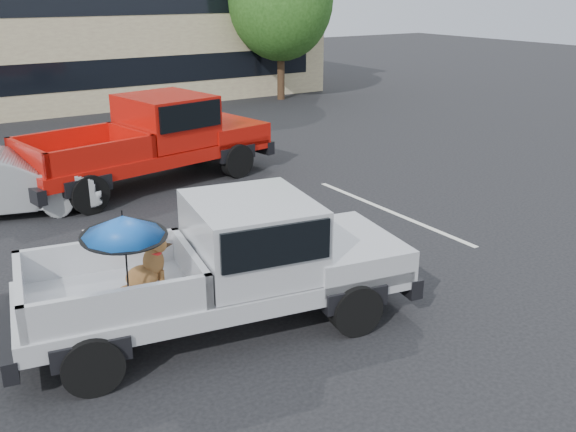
# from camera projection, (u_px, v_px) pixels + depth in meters

# --- Properties ---
(ground) EXTENTS (90.00, 90.00, 0.00)m
(ground) POSITION_uv_depth(u_px,v_px,m) (335.00, 274.00, 11.06)
(ground) COLOR black
(ground) RESTS_ON ground
(stripe_left) EXTENTS (0.12, 5.00, 0.01)m
(stripe_left) POSITION_uv_depth(u_px,v_px,m) (127.00, 273.00, 11.11)
(stripe_left) COLOR silver
(stripe_left) RESTS_ON ground
(stripe_right) EXTENTS (0.12, 5.00, 0.01)m
(stripe_right) POSITION_uv_depth(u_px,v_px,m) (389.00, 211.00, 14.17)
(stripe_right) COLOR silver
(stripe_right) RESTS_ON ground
(motel_building) EXTENTS (20.40, 8.40, 6.30)m
(motel_building) POSITION_uv_depth(u_px,v_px,m) (82.00, 23.00, 27.60)
(motel_building) COLOR tan
(motel_building) RESTS_ON ground
(silver_pickup) EXTENTS (5.94, 2.89, 2.06)m
(silver_pickup) POSITION_uv_depth(u_px,v_px,m) (237.00, 258.00, 9.09)
(silver_pickup) COLOR black
(silver_pickup) RESTS_ON ground
(red_pickup) EXTENTS (6.84, 3.41, 2.16)m
(red_pickup) POSITION_uv_depth(u_px,v_px,m) (160.00, 135.00, 16.04)
(red_pickup) COLOR black
(red_pickup) RESTS_ON ground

